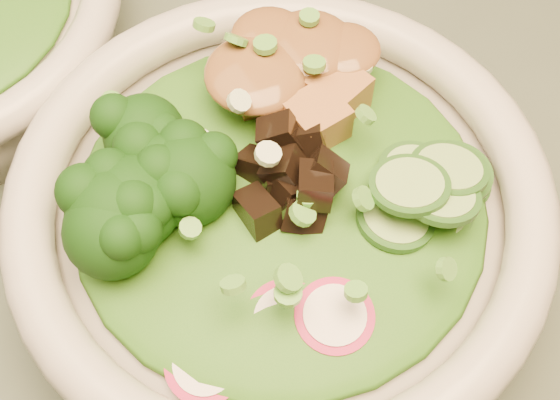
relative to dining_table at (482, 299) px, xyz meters
name	(u,v)px	position (x,y,z in m)	size (l,w,h in m)	color
dining_table	(482,299)	(0.00, 0.00, 0.00)	(1.20, 0.80, 0.75)	black
salad_bowl	(280,219)	(-0.14, 0.04, 0.15)	(0.28, 0.28, 0.08)	beige
lettuce_bed	(280,199)	(-0.14, 0.04, 0.18)	(0.21, 0.21, 0.02)	#185512
broccoli_florets	(147,187)	(-0.20, 0.06, 0.19)	(0.08, 0.07, 0.05)	black
radish_slices	(289,324)	(-0.16, -0.02, 0.18)	(0.11, 0.04, 0.02)	#A40C3D
cucumber_slices	(417,187)	(-0.08, 0.01, 0.19)	(0.07, 0.07, 0.04)	#9BCD71
mushroom_heap	(280,162)	(-0.13, 0.05, 0.19)	(0.07, 0.07, 0.04)	black
tofu_cubes	(281,81)	(-0.11, 0.10, 0.19)	(0.09, 0.06, 0.04)	#A76C37
peanut_sauce	(281,65)	(-0.11, 0.10, 0.20)	(0.07, 0.06, 0.02)	brown
scallion_garnish	(280,172)	(-0.14, 0.04, 0.20)	(0.20, 0.20, 0.02)	#5AA53A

